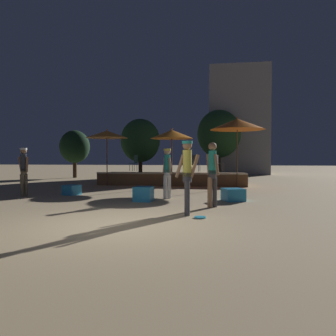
{
  "coord_description": "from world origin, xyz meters",
  "views": [
    {
      "loc": [
        2.25,
        -6.47,
        1.4
      ],
      "look_at": [
        0.0,
        7.03,
        1.0
      ],
      "focal_mm": 35.0,
      "sensor_mm": 36.0,
      "label": 1
    }
  ],
  "objects_px": {
    "bistro_chair_2": "(167,162)",
    "background_tree_0": "(75,147)",
    "patio_umbrella_1": "(107,134)",
    "person_1": "(187,172)",
    "person_3": "(212,171)",
    "person_4": "(167,170)",
    "cube_seat_1": "(144,194)",
    "person_0": "(24,169)",
    "bistro_chair_0": "(135,161)",
    "background_tree_2": "(219,134)",
    "bistro_chair_3": "(219,162)",
    "cube_seat_0": "(72,190)",
    "background_tree_1": "(140,141)",
    "bistro_chair_1": "(196,162)",
    "patio_umbrella_0": "(237,124)",
    "cube_seat_2": "(233,195)",
    "patio_umbrella_2": "(172,134)",
    "frisbee_disc": "(200,217)"
  },
  "relations": [
    {
      "from": "bistro_chair_0",
      "to": "background_tree_2",
      "type": "xyz_separation_m",
      "value": [
        4.61,
        9.22,
        2.17
      ]
    },
    {
      "from": "background_tree_2",
      "to": "patio_umbrella_1",
      "type": "bearing_deg",
      "value": -116.52
    },
    {
      "from": "bistro_chair_2",
      "to": "background_tree_0",
      "type": "relative_size",
      "value": 0.26
    },
    {
      "from": "bistro_chair_3",
      "to": "background_tree_1",
      "type": "bearing_deg",
      "value": 60.3
    },
    {
      "from": "cube_seat_0",
      "to": "background_tree_0",
      "type": "relative_size",
      "value": 0.2
    },
    {
      "from": "cube_seat_0",
      "to": "background_tree_0",
      "type": "distance_m",
      "value": 11.75
    },
    {
      "from": "frisbee_disc",
      "to": "person_1",
      "type": "bearing_deg",
      "value": 135.0
    },
    {
      "from": "bistro_chair_1",
      "to": "background_tree_1",
      "type": "xyz_separation_m",
      "value": [
        -4.4,
        5.08,
        1.44
      ]
    },
    {
      "from": "cube_seat_0",
      "to": "frisbee_disc",
      "type": "height_order",
      "value": "cube_seat_0"
    },
    {
      "from": "bistro_chair_0",
      "to": "bistro_chair_1",
      "type": "height_order",
      "value": "same"
    },
    {
      "from": "patio_umbrella_2",
      "to": "frisbee_disc",
      "type": "bearing_deg",
      "value": -76.65
    },
    {
      "from": "person_0",
      "to": "person_1",
      "type": "height_order",
      "value": "person_1"
    },
    {
      "from": "person_0",
      "to": "background_tree_0",
      "type": "xyz_separation_m",
      "value": [
        -3.36,
        11.28,
        1.21
      ]
    },
    {
      "from": "cube_seat_2",
      "to": "person_1",
      "type": "xyz_separation_m",
      "value": [
        -1.21,
        -2.94,
        0.85
      ]
    },
    {
      "from": "bistro_chair_1",
      "to": "bistro_chair_3",
      "type": "distance_m",
      "value": 1.21
    },
    {
      "from": "bistro_chair_2",
      "to": "person_3",
      "type": "bearing_deg",
      "value": 176.24
    },
    {
      "from": "bistro_chair_3",
      "to": "background_tree_1",
      "type": "xyz_separation_m",
      "value": [
        -5.62,
        5.09,
        1.44
      ]
    },
    {
      "from": "bistro_chair_1",
      "to": "patio_umbrella_0",
      "type": "bearing_deg",
      "value": 151.75
    },
    {
      "from": "background_tree_0",
      "to": "background_tree_2",
      "type": "bearing_deg",
      "value": 25.65
    },
    {
      "from": "patio_umbrella_0",
      "to": "person_3",
      "type": "xyz_separation_m",
      "value": [
        -0.98,
        -6.69,
        -2.0
      ]
    },
    {
      "from": "person_3",
      "to": "person_1",
      "type": "bearing_deg",
      "value": -153.6
    },
    {
      "from": "background_tree_0",
      "to": "patio_umbrella_1",
      "type": "bearing_deg",
      "value": -52.84
    },
    {
      "from": "patio_umbrella_1",
      "to": "cube_seat_1",
      "type": "xyz_separation_m",
      "value": [
        3.3,
        -5.66,
        -2.39
      ]
    },
    {
      "from": "patio_umbrella_1",
      "to": "bistro_chair_2",
      "type": "bearing_deg",
      "value": 34.0
    },
    {
      "from": "person_4",
      "to": "bistro_chair_3",
      "type": "height_order",
      "value": "person_4"
    },
    {
      "from": "cube_seat_1",
      "to": "frisbee_disc",
      "type": "bearing_deg",
      "value": -53.19
    },
    {
      "from": "cube_seat_2",
      "to": "background_tree_0",
      "type": "height_order",
      "value": "background_tree_0"
    },
    {
      "from": "background_tree_1",
      "to": "background_tree_0",
      "type": "bearing_deg",
      "value": -172.7
    },
    {
      "from": "person_1",
      "to": "background_tree_1",
      "type": "relative_size",
      "value": 0.44
    },
    {
      "from": "bistro_chair_0",
      "to": "frisbee_disc",
      "type": "distance_m",
      "value": 11.23
    },
    {
      "from": "patio_umbrella_1",
      "to": "person_1",
      "type": "relative_size",
      "value": 1.58
    },
    {
      "from": "person_4",
      "to": "bistro_chair_1",
      "type": "xyz_separation_m",
      "value": [
        0.49,
        6.54,
        0.24
      ]
    },
    {
      "from": "bistro_chair_3",
      "to": "background_tree_2",
      "type": "height_order",
      "value": "background_tree_2"
    },
    {
      "from": "cube_seat_1",
      "to": "person_0",
      "type": "relative_size",
      "value": 0.33
    },
    {
      "from": "bistro_chair_0",
      "to": "background_tree_2",
      "type": "relative_size",
      "value": 0.17
    },
    {
      "from": "person_0",
      "to": "bistro_chair_1",
      "type": "height_order",
      "value": "person_0"
    },
    {
      "from": "cube_seat_0",
      "to": "background_tree_1",
      "type": "height_order",
      "value": "background_tree_1"
    },
    {
      "from": "cube_seat_0",
      "to": "bistro_chair_2",
      "type": "xyz_separation_m",
      "value": [
        2.67,
        6.2,
        1.03
      ]
    },
    {
      "from": "cube_seat_1",
      "to": "cube_seat_2",
      "type": "bearing_deg",
      "value": 11.39
    },
    {
      "from": "bistro_chair_3",
      "to": "frisbee_disc",
      "type": "height_order",
      "value": "bistro_chair_3"
    },
    {
      "from": "patio_umbrella_2",
      "to": "bistro_chair_1",
      "type": "height_order",
      "value": "patio_umbrella_2"
    },
    {
      "from": "bistro_chair_0",
      "to": "background_tree_0",
      "type": "xyz_separation_m",
      "value": [
        -5.64,
        4.3,
        1.01
      ]
    },
    {
      "from": "cube_seat_2",
      "to": "bistro_chair_0",
      "type": "height_order",
      "value": "bistro_chair_0"
    },
    {
      "from": "person_3",
      "to": "bistro_chair_1",
      "type": "distance_m",
      "value": 8.43
    },
    {
      "from": "person_3",
      "to": "person_4",
      "type": "distance_m",
      "value": 2.42
    },
    {
      "from": "person_3",
      "to": "bistro_chair_0",
      "type": "relative_size",
      "value": 2.06
    },
    {
      "from": "patio_umbrella_1",
      "to": "bistro_chair_1",
      "type": "xyz_separation_m",
      "value": [
        4.43,
        1.73,
        -1.4
      ]
    },
    {
      "from": "bistro_chair_3",
      "to": "patio_umbrella_1",
      "type": "bearing_deg",
      "value": 119.41
    },
    {
      "from": "patio_umbrella_0",
      "to": "bistro_chair_1",
      "type": "relative_size",
      "value": 3.76
    },
    {
      "from": "cube_seat_2",
      "to": "bistro_chair_3",
      "type": "distance_m",
      "value": 6.9
    }
  ]
}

